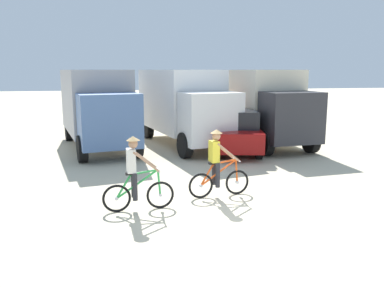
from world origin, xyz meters
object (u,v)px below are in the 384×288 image
box_truck_cream_rv (260,102)px  cyclist_orange_shirt (136,176)px  box_truck_avon_van (184,103)px  cyclist_cowboy_hat (217,166)px  sedan_parked (236,131)px  box_truck_grey_hauler (97,105)px

box_truck_cream_rv → cyclist_orange_shirt: 10.23m
box_truck_avon_van → cyclist_orange_shirt: box_truck_avon_van is taller
cyclist_cowboy_hat → sedan_parked: bearing=68.2°
cyclist_orange_shirt → sedan_parked: bearing=54.7°
cyclist_orange_shirt → cyclist_cowboy_hat: size_ratio=1.00×
box_truck_avon_van → box_truck_cream_rv: 3.51m
box_truck_grey_hauler → sedan_parked: 6.08m
cyclist_cowboy_hat → box_truck_avon_van: bearing=86.9°
box_truck_grey_hauler → cyclist_cowboy_hat: box_truck_grey_hauler is taller
box_truck_grey_hauler → cyclist_cowboy_hat: (3.38, -7.72, -1.03)m
box_truck_avon_van → box_truck_cream_rv: bearing=-4.0°
box_truck_cream_rv → sedan_parked: (-1.73, -1.96, -0.99)m
box_truck_grey_hauler → box_truck_avon_van: 3.80m
box_truck_grey_hauler → box_truck_cream_rv: 7.31m
box_truck_grey_hauler → box_truck_avon_van: (3.80, -0.02, 0.00)m
box_truck_cream_rv → cyclist_cowboy_hat: size_ratio=3.81×
box_truck_grey_hauler → cyclist_cowboy_hat: 8.49m
box_truck_avon_van → sedan_parked: box_truck_avon_van is taller
sedan_parked → box_truck_avon_van: bearing=128.8°
sedan_parked → cyclist_orange_shirt: cyclist_orange_shirt is taller
box_truck_avon_van → cyclist_orange_shirt: 8.84m
sedan_parked → cyclist_orange_shirt: size_ratio=2.46×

